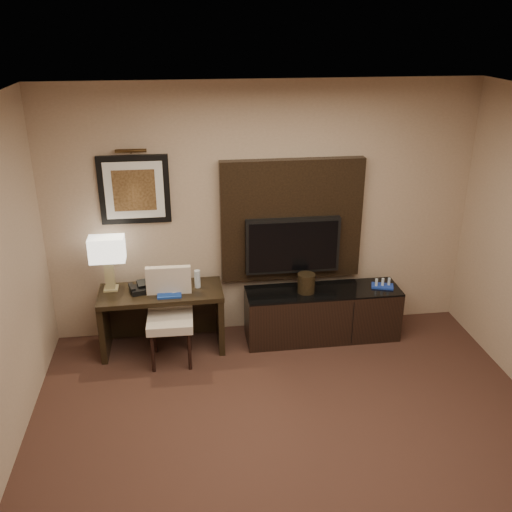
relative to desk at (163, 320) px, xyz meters
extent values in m
cube|color=#361F18|center=(1.10, -2.15, -0.34)|extent=(4.50, 5.00, 0.01)
cube|color=silver|center=(1.10, -2.15, 2.36)|extent=(4.50, 5.00, 0.01)
cube|color=tan|center=(1.10, 0.35, 1.01)|extent=(4.50, 0.01, 2.70)
cube|color=black|center=(0.00, 0.00, 0.00)|extent=(1.26, 0.56, 0.67)
cube|color=black|center=(1.70, 0.00, -0.05)|extent=(1.65, 0.47, 0.57)
cube|color=black|center=(1.40, 0.29, 0.93)|extent=(1.50, 0.12, 1.30)
cube|color=black|center=(1.40, 0.19, 0.68)|extent=(1.00, 0.08, 0.60)
cube|color=black|center=(-0.20, 0.33, 1.31)|extent=(0.70, 0.04, 0.70)
cylinder|color=#3A2712|center=(-0.20, 0.29, 1.71)|extent=(0.04, 0.04, 0.30)
cube|color=#183C9E|center=(0.09, -0.04, 0.35)|extent=(0.24, 0.32, 0.02)
imported|color=#B8A991|center=(0.09, 0.01, 0.46)|extent=(0.18, 0.06, 0.24)
cylinder|color=silver|center=(0.38, 0.04, 0.43)|extent=(0.08, 0.08, 0.19)
cylinder|color=black|center=(1.51, -0.02, 0.33)|extent=(0.23, 0.23, 0.21)
camera|label=1|loc=(0.27, -5.29, 2.91)|focal=40.00mm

